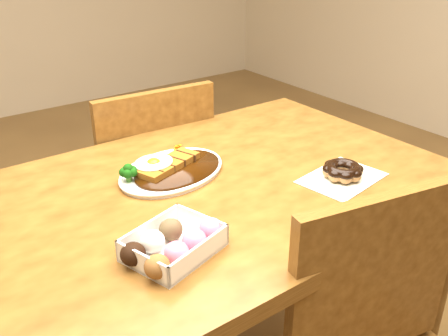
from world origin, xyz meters
TOP-DOWN VIEW (x-y plane):
  - table at (0.00, 0.00)m, footprint 1.20×0.80m
  - chair_far at (0.08, 0.53)m, footprint 0.45×0.45m
  - katsu_curry_plate at (-0.06, 0.11)m, footprint 0.34×0.28m
  - donut_box at (-0.23, -0.19)m, footprint 0.21×0.18m
  - pon_de_ring at (0.27, -0.17)m, footprint 0.23×0.18m

SIDE VIEW (x-z plane):
  - chair_far at x=0.08m, z-range 0.04..0.91m
  - table at x=0.00m, z-range 0.28..1.03m
  - katsu_curry_plate at x=-0.06m, z-range 0.74..0.79m
  - pon_de_ring at x=0.27m, z-range 0.75..0.79m
  - donut_box at x=-0.23m, z-range 0.75..0.80m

